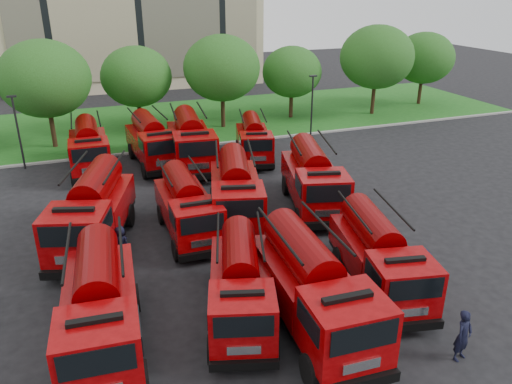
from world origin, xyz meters
The scene contains 29 objects.
ground centered at (0.00, 0.00, 0.00)m, with size 140.00×140.00×0.00m, color black.
lawn centered at (0.00, 26.00, 0.06)m, with size 70.00×16.00×0.12m, color #175316.
curb centered at (0.00, 17.90, 0.07)m, with size 70.00×0.30×0.14m, color gray.
tree_2 centered at (-8.00, 21.50, 5.35)m, with size 6.72×6.72×8.22m.
tree_3 centered at (-1.00, 24.00, 4.68)m, with size 5.88×5.88×7.19m.
tree_4 centered at (6.00, 22.50, 5.22)m, with size 6.55×6.55×8.01m.
tree_5 centered at (13.00, 23.50, 4.35)m, with size 5.46×5.46×6.68m.
tree_6 centered at (21.00, 22.00, 5.49)m, with size 6.89×6.89×8.42m.
tree_7 centered at (28.00, 24.00, 4.82)m, with size 6.05×6.05×7.39m.
lamp_post_0 centered at (-10.00, 17.20, 2.90)m, with size 0.60×0.25×5.11m.
lamp_post_1 centered at (12.00, 17.20, 2.90)m, with size 0.60×0.25×5.11m.
fire_truck_0 centered at (-6.39, -3.65, 1.66)m, with size 3.12×7.44×3.30m.
fire_truck_1 centered at (-1.34, -3.81, 1.50)m, with size 4.04×6.89×2.97m.
fire_truck_2 centered at (0.95, -5.26, 1.73)m, with size 3.07×7.65×3.43m.
fire_truck_3 centered at (4.67, -3.88, 1.56)m, with size 3.68×7.14×3.10m.
fire_truck_4 centered at (-6.11, 4.24, 1.78)m, with size 4.89×8.22×3.54m.
fire_truck_5 centered at (-1.61, 3.72, 1.53)m, with size 2.55×6.74×3.05m.
fire_truck_6 centered at (1.19, 4.40, 1.70)m, with size 4.39×7.82×3.38m.
fire_truck_7 centered at (5.85, 4.57, 1.73)m, with size 4.45×7.96×3.44m.
fire_truck_8 centered at (-5.68, 15.28, 1.63)m, with size 2.75×7.19×3.25m.
fire_truck_9 centered at (-1.43, 15.08, 1.67)m, with size 3.02×7.43×3.32m.
fire_truck_10 centered at (1.00, 13.67, 1.81)m, with size 3.66×8.19×3.60m.
fire_truck_11 centered at (5.61, 13.61, 1.48)m, with size 3.79×6.79×2.93m.
firefighter_0 centered at (4.96, -8.59, 0.00)m, with size 0.70×0.51×1.92m, color black.
firefighter_1 centered at (0.46, -6.80, 0.00)m, with size 0.74×0.41×1.53m, color #9D1B0C.
firefighter_2 centered at (4.12, -4.68, 0.00)m, with size 1.08×0.61×1.83m, color #9D1B0C.
firefighter_3 centered at (6.83, -4.07, 0.00)m, with size 0.98×0.50×1.51m, color black.
firefighter_4 centered at (-5.10, 2.28, 0.00)m, with size 0.82×0.54×1.68m, color black.
firefighter_5 centered at (7.37, 4.25, 0.00)m, with size 1.79×0.77×1.93m, color #9D1B0C.
Camera 1 is at (-6.35, -18.89, 11.96)m, focal length 35.00 mm.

